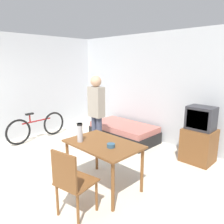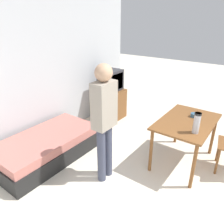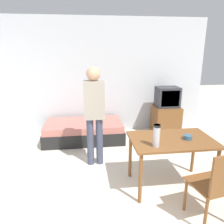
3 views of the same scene
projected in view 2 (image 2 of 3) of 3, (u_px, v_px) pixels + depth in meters
wall_back at (27, 74)px, 3.71m from camera, size 5.53×0.06×2.70m
daybed at (47, 147)px, 3.71m from camera, size 1.75×0.93×0.42m
tv at (111, 97)px, 5.07m from camera, size 0.59×0.54×1.15m
dining_table at (186, 126)px, 3.42m from camera, size 1.18×0.76×0.76m
person_standing at (104, 116)px, 2.93m from camera, size 0.34×0.23×1.72m
thermos_flask at (197, 122)px, 2.97m from camera, size 0.09×0.09×0.30m
mate_bowl at (194, 115)px, 3.51m from camera, size 0.12×0.12×0.06m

